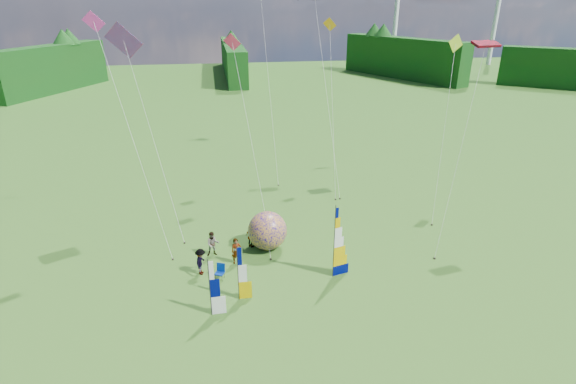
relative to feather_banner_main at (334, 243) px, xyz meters
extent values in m
plane|color=olive|center=(-1.67, -2.53, -2.44)|extent=(220.00, 220.00, 0.00)
sphere|color=#11006E|center=(-3.68, 4.31, -1.05)|extent=(3.44, 3.44, 2.78)
imported|color=#66594C|center=(-6.00, 2.65, -1.52)|extent=(0.73, 0.54, 1.84)
imported|color=#66594C|center=(-7.54, 3.92, -1.54)|extent=(0.89, 0.47, 1.80)
imported|color=#66594C|center=(-8.33, 1.73, -1.54)|extent=(0.72, 1.24, 1.81)
imported|color=#66594C|center=(-4.85, 4.64, -1.63)|extent=(0.90, 0.98, 1.61)
camera|label=1|loc=(-6.89, -23.63, 14.00)|focal=28.00mm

